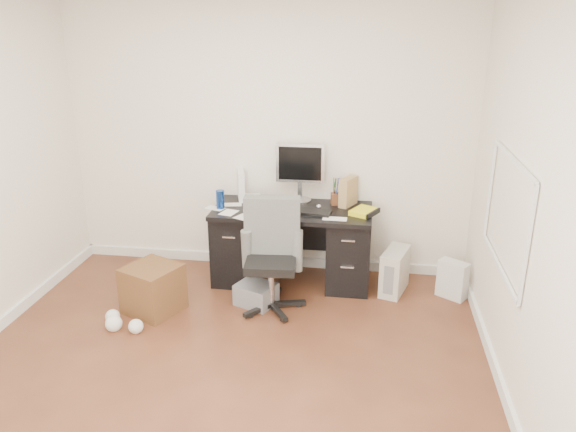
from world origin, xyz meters
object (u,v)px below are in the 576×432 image
keyboard (306,211)px  office_chair (271,257)px  wicker_basket (153,289)px  lcd_monitor (300,172)px  pc_tower (395,271)px  desk (292,243)px

keyboard → office_chair: size_ratio=0.47×
office_chair → wicker_basket: 1.08m
lcd_monitor → pc_tower: bearing=-19.1°
keyboard → office_chair: 0.61m
desk → pc_tower: (0.99, -0.09, -0.19)m
keyboard → office_chair: office_chair is taller
lcd_monitor → wicker_basket: lcd_monitor is taller
lcd_monitor → keyboard: size_ratio=1.26×
desk → pc_tower: size_ratio=3.58×
office_chair → lcd_monitor: bearing=74.8°
office_chair → pc_tower: bearing=19.4°
desk → pc_tower: desk is taller
pc_tower → keyboard: bearing=-162.9°
keyboard → wicker_basket: bearing=-142.7°
desk → pc_tower: 1.01m
desk → office_chair: 0.60m
lcd_monitor → keyboard: (0.10, -0.33, -0.28)m
keyboard → office_chair: bearing=-107.7°
desk → wicker_basket: size_ratio=3.53×
lcd_monitor → desk: bearing=-100.7°
desk → keyboard: keyboard is taller
desk → lcd_monitor: bearing=79.4°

